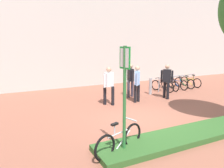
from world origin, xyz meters
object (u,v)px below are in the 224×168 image
at_px(bike_rack_cluster, 177,83).
at_px(person_shirt_white, 137,82).
at_px(bollard_steel, 150,86).
at_px(parking_sign_post, 125,86).
at_px(bike_at_sign, 120,140).
at_px(person_suited_dark, 167,79).
at_px(person_casual_tan, 109,83).
at_px(person_suited_navy, 131,78).

xyz_separation_m(bike_rack_cluster, person_shirt_white, (-3.83, -1.45, 0.64)).
bearing_deg(bike_rack_cluster, bollard_steel, -168.94).
distance_m(parking_sign_post, bike_rack_cluster, 8.81).
height_order(bike_at_sign, person_suited_dark, person_suited_dark).
bearing_deg(person_casual_tan, bollard_steel, 16.29).
distance_m(person_shirt_white, person_casual_tan, 1.40).
distance_m(bollard_steel, person_shirt_white, 1.88).
bearing_deg(bollard_steel, bike_rack_cluster, 11.06).
height_order(parking_sign_post, person_shirt_white, parking_sign_post).
bearing_deg(bollard_steel, person_casual_tan, -163.71).
xyz_separation_m(bike_rack_cluster, person_suited_dark, (-2.14, -1.52, 0.64)).
relative_size(bike_at_sign, person_casual_tan, 0.93).
xyz_separation_m(bike_at_sign, person_casual_tan, (1.63, 4.09, 0.63)).
xyz_separation_m(person_suited_navy, person_casual_tan, (-1.61, -0.81, 0.00)).
height_order(bike_at_sign, person_shirt_white, person_shirt_white).
bearing_deg(person_suited_dark, person_casual_tan, 175.88).
bearing_deg(bollard_steel, person_suited_navy, -178.53).
xyz_separation_m(bike_at_sign, person_shirt_white, (3.02, 3.95, 0.63)).
relative_size(parking_sign_post, person_suited_dark, 1.57).
bearing_deg(person_shirt_white, bollard_steel, 33.41).
height_order(bike_at_sign, bollard_steel, bollard_steel).
bearing_deg(person_suited_navy, person_suited_dark, -35.16).
bearing_deg(bike_rack_cluster, person_shirt_white, -159.30).
xyz_separation_m(parking_sign_post, person_casual_tan, (1.55, 4.16, -0.76)).
relative_size(bike_rack_cluster, bollard_steel, 3.54).
bearing_deg(person_shirt_white, bike_rack_cluster, 20.70).
bearing_deg(person_shirt_white, person_casual_tan, 174.02).
relative_size(bollard_steel, person_casual_tan, 0.52).
distance_m(person_shirt_white, person_suited_navy, 0.98).
bearing_deg(bike_at_sign, bollard_steel, 47.50).
relative_size(bike_at_sign, bollard_steel, 1.79).
relative_size(person_suited_navy, person_suited_dark, 1.00).
xyz_separation_m(bike_at_sign, bike_rack_cluster, (6.85, 5.39, -0.00)).
height_order(bike_rack_cluster, person_shirt_white, person_shirt_white).
relative_size(person_suited_navy, person_casual_tan, 1.00).
bearing_deg(bike_rack_cluster, parking_sign_post, -141.07).
relative_size(parking_sign_post, bike_at_sign, 1.68).
distance_m(bike_at_sign, person_suited_dark, 6.13).
height_order(bike_rack_cluster, person_suited_dark, person_suited_dark).
distance_m(person_casual_tan, person_suited_dark, 3.09).
xyz_separation_m(bike_at_sign, person_suited_navy, (3.24, 4.91, 0.63)).
relative_size(parking_sign_post, bollard_steel, 2.99).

